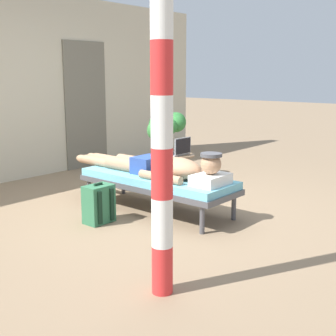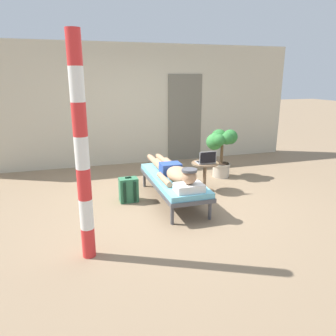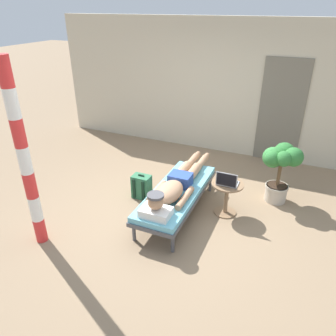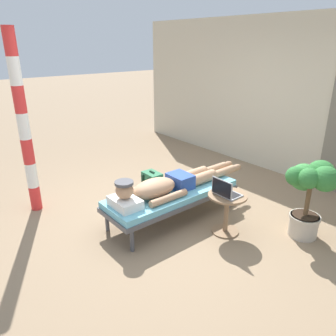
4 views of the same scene
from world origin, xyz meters
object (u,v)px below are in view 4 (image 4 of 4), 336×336
person_reclining (169,184)px  side_table (227,207)px  potted_plant (311,188)px  laptop (225,191)px  porch_post (24,126)px  backpack (152,185)px  lounge_chair (172,195)px

person_reclining → side_table: bearing=27.4°
side_table → potted_plant: size_ratio=0.54×
person_reclining → laptop: 0.76m
person_reclining → porch_post: porch_post is taller
backpack → porch_post: (-0.75, -1.53, 1.02)m
side_table → laptop: (0.00, -0.05, 0.23)m
lounge_chair → person_reclining: 0.18m
person_reclining → laptop: bearing=23.9°
side_table → potted_plant: (0.66, 0.72, 0.28)m
lounge_chair → porch_post: size_ratio=0.77×
side_table → potted_plant: potted_plant is taller
side_table → person_reclining: bearing=-152.6°
person_reclining → side_table: size_ratio=4.15×
lounge_chair → side_table: bearing=23.2°
person_reclining → backpack: size_ratio=5.12×
laptop → potted_plant: 1.01m
potted_plant → porch_post: porch_post is taller
porch_post → potted_plant: bearing=40.0°
side_table → laptop: laptop is taller
person_reclining → porch_post: 2.05m
laptop → backpack: bearing=-177.8°
side_table → laptop: 0.23m
side_table → backpack: side_table is taller
lounge_chair → person_reclining: bearing=-90.0°
person_reclining → backpack: bearing=160.1°
person_reclining → lounge_chair: bearing=90.0°
porch_post → lounge_chair: bearing=42.7°
side_table → porch_post: (-2.14, -1.63, 0.86)m
lounge_chair → laptop: laptop is taller
potted_plant → laptop: bearing=-130.5°
lounge_chair → side_table: size_ratio=3.59×
side_table → porch_post: porch_post is taller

